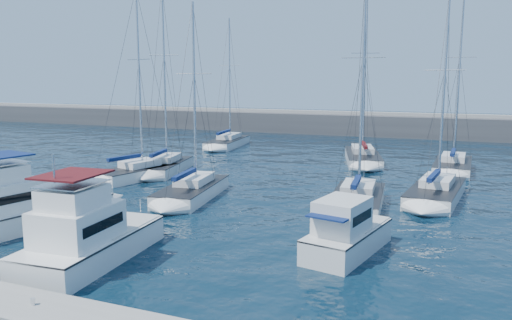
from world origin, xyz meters
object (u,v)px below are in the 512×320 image
at_px(sailboat_back_a, 228,142).
at_px(sailboat_back_b, 363,157).
at_px(sailboat_mid_e, 436,192).
at_px(sailboat_mid_d, 357,199).
at_px(sailboat_back_c, 453,166).
at_px(sailboat_mid_c, 192,191).
at_px(motor_yacht_port_inner, 10,210).
at_px(sailboat_mid_b, 164,166).
at_px(motor_yacht_stbd_inner, 87,239).
at_px(sailboat_mid_a, 136,172).
at_px(motor_yacht_stbd_outer, 346,235).

distance_m(sailboat_back_a, sailboat_back_b, 18.49).
xyz_separation_m(sailboat_mid_e, sailboat_back_a, (-25.21, 19.52, 0.01)).
bearing_deg(sailboat_mid_d, sailboat_back_c, 65.56).
xyz_separation_m(sailboat_mid_e, sailboat_back_b, (-7.57, 13.96, 0.02)).
xyz_separation_m(sailboat_mid_c, sailboat_mid_d, (11.31, 1.77, 0.02)).
bearing_deg(motor_yacht_port_inner, sailboat_mid_b, 106.45).
xyz_separation_m(motor_yacht_stbd_inner, sailboat_mid_a, (-9.45, 17.07, -0.58)).
bearing_deg(sailboat_back_a, sailboat_mid_b, -89.75).
distance_m(sailboat_mid_a, sailboat_mid_e, 23.77).
bearing_deg(motor_yacht_port_inner, sailboat_mid_a, 109.86).
bearing_deg(sailboat_mid_e, sailboat_mid_b, -177.86).
distance_m(sailboat_mid_c, sailboat_back_b, 21.62).
distance_m(sailboat_mid_a, sailboat_mid_d, 19.18).
bearing_deg(sailboat_mid_d, motor_yacht_stbd_outer, -87.90).
xyz_separation_m(motor_yacht_port_inner, sailboat_mid_c, (5.69, 10.42, -0.62)).
height_order(sailboat_mid_d, sailboat_mid_e, sailboat_mid_d).
xyz_separation_m(motor_yacht_stbd_inner, sailboat_mid_c, (-1.73, 12.83, -0.62)).
relative_size(sailboat_mid_d, sailboat_back_b, 0.89).
bearing_deg(sailboat_back_b, sailboat_mid_d, -95.13).
distance_m(motor_yacht_stbd_inner, sailboat_mid_a, 19.52).
bearing_deg(motor_yacht_stbd_outer, sailboat_back_c, 91.61).
xyz_separation_m(sailboat_mid_d, sailboat_back_b, (-2.89, 18.14, 0.00)).
xyz_separation_m(motor_yacht_port_inner, sailboat_mid_e, (21.68, 16.37, -0.62)).
height_order(sailboat_mid_a, sailboat_back_a, sailboat_back_a).
height_order(motor_yacht_stbd_inner, sailboat_mid_e, sailboat_mid_e).
distance_m(sailboat_mid_d, sailboat_back_b, 18.37).
distance_m(motor_yacht_port_inner, sailboat_mid_a, 14.81).
bearing_deg(sailboat_mid_d, motor_yacht_stbd_inner, -128.31).
distance_m(sailboat_mid_e, sailboat_back_a, 31.88).
relative_size(motor_yacht_port_inner, sailboat_mid_b, 0.66).
relative_size(sailboat_mid_a, sailboat_back_c, 0.97).
height_order(sailboat_mid_c, sailboat_back_c, sailboat_back_c).
relative_size(sailboat_mid_e, sailboat_back_c, 0.87).
xyz_separation_m(motor_yacht_stbd_outer, sailboat_mid_a, (-20.16, 11.53, -0.39)).
relative_size(sailboat_mid_d, sailboat_back_a, 0.97).
xyz_separation_m(motor_yacht_stbd_outer, sailboat_mid_b, (-19.53, 14.85, -0.39)).
bearing_deg(sailboat_mid_b, motor_yacht_stbd_inner, -78.52).
bearing_deg(sailboat_mid_d, sailboat_mid_e, 36.68).
relative_size(motor_yacht_stbd_inner, sailboat_back_b, 0.46).
relative_size(sailboat_mid_b, sailboat_mid_d, 1.08).
bearing_deg(motor_yacht_stbd_outer, sailboat_mid_a, 162.02).
height_order(sailboat_mid_a, sailboat_mid_c, sailboat_mid_a).
xyz_separation_m(sailboat_mid_c, sailboat_back_a, (-9.21, 25.47, 0.01)).
relative_size(sailboat_mid_c, sailboat_mid_d, 0.89).
height_order(sailboat_mid_a, sailboat_back_b, sailboat_back_b).
bearing_deg(sailboat_back_b, sailboat_mid_e, -75.70).
distance_m(motor_yacht_port_inner, sailboat_mid_c, 11.89).
distance_m(motor_yacht_port_inner, sailboat_mid_b, 18.05).
bearing_deg(motor_yacht_stbd_inner, sailboat_mid_e, 48.73).
height_order(sailboat_mid_b, sailboat_mid_d, sailboat_mid_b).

